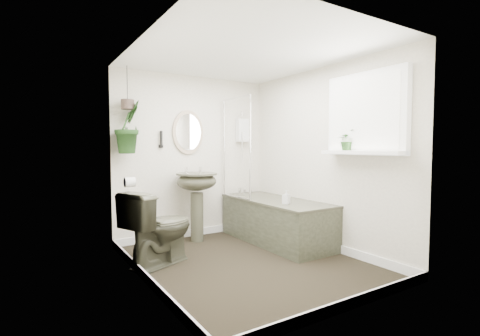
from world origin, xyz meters
TOP-DOWN VIEW (x-y plane):
  - floor at (0.00, 0.00)m, footprint 2.30×2.80m
  - ceiling at (0.00, 0.00)m, footprint 2.30×2.80m
  - wall_back at (0.00, 1.41)m, footprint 2.30×0.02m
  - wall_front at (0.00, -1.41)m, footprint 2.30×0.02m
  - wall_left at (-1.16, 0.00)m, footprint 0.02×2.80m
  - wall_right at (1.16, 0.00)m, footprint 0.02×2.80m
  - skirting at (0.00, 0.00)m, footprint 2.30×2.80m
  - bathtub at (0.80, 0.50)m, footprint 0.72×1.72m
  - bath_screen at (0.47, 0.99)m, footprint 0.04×0.72m
  - shower_box at (0.80, 1.34)m, footprint 0.20×0.10m
  - oval_mirror at (-0.10, 1.37)m, footprint 0.46×0.03m
  - wall_sconce at (-0.50, 1.36)m, footprint 0.04×0.04m
  - toilet_roll_holder at (-1.10, 0.70)m, footprint 0.11×0.11m
  - window_recess at (1.09, -0.70)m, footprint 0.08×1.00m
  - window_sill at (1.02, -0.70)m, footprint 0.18×1.00m
  - window_blinds at (1.04, -0.70)m, footprint 0.01×0.86m
  - toilet at (-0.85, 0.45)m, footprint 0.92×0.74m
  - pedestal_sink at (-0.10, 1.10)m, footprint 0.57×0.49m
  - sill_plant at (1.04, -0.49)m, footprint 0.21×0.19m
  - hanging_plant at (-0.97, 1.25)m, footprint 0.46×0.48m
  - soap_bottle at (0.68, 0.14)m, footprint 0.10×0.10m
  - hanging_pot at (-0.97, 1.25)m, footprint 0.16×0.16m

SIDE VIEW (x-z plane):
  - floor at x=0.00m, z-range -0.02..0.00m
  - skirting at x=0.00m, z-range 0.00..0.10m
  - bathtub at x=0.80m, z-range 0.00..0.58m
  - toilet at x=-0.85m, z-range 0.00..0.82m
  - pedestal_sink at x=-0.10m, z-range 0.00..0.95m
  - soap_bottle at x=0.68m, z-range 0.58..0.75m
  - toilet_roll_holder at x=-1.10m, z-range 0.84..0.96m
  - wall_back at x=0.00m, z-range 0.00..2.30m
  - wall_front at x=0.00m, z-range 0.00..2.30m
  - wall_left at x=-1.16m, z-range 0.00..2.30m
  - wall_right at x=1.16m, z-range 0.00..2.30m
  - window_sill at x=1.02m, z-range 1.21..1.25m
  - bath_screen at x=0.47m, z-range 0.58..1.98m
  - sill_plant at x=1.04m, z-range 1.25..1.49m
  - wall_sconce at x=-0.50m, z-range 1.29..1.51m
  - oval_mirror at x=-0.10m, z-range 1.19..1.81m
  - hanging_plant at x=-0.97m, z-range 1.21..1.88m
  - shower_box at x=0.80m, z-range 1.38..1.73m
  - window_recess at x=1.09m, z-range 1.20..2.10m
  - window_blinds at x=1.04m, z-range 1.27..2.03m
  - hanging_pot at x=-0.97m, z-range 1.76..1.88m
  - ceiling at x=0.00m, z-range 2.30..2.32m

